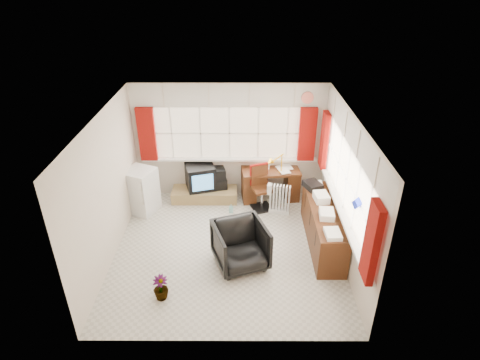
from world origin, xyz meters
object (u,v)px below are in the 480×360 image
at_px(desk_lamp, 282,159).
at_px(task_chair, 260,185).
at_px(office_chair, 241,246).
at_px(tv_bench, 205,195).
at_px(mini_fridge, 141,191).
at_px(radiator, 280,202).
at_px(crt_tv, 200,177).
at_px(credenza, 323,225).
at_px(desk, 270,182).

distance_m(desk_lamp, task_chair, 0.70).
xyz_separation_m(desk_lamp, office_chair, (-0.85, -2.07, -0.62)).
height_order(tv_bench, mini_fridge, mini_fridge).
bearing_deg(desk_lamp, mini_fridge, -172.37).
relative_size(radiator, crt_tv, 0.89).
bearing_deg(radiator, credenza, -55.84).
relative_size(desk, office_chair, 1.49).
height_order(task_chair, office_chair, task_chair).
distance_m(desk, tv_bench, 1.45).
distance_m(desk, crt_tv, 1.51).
relative_size(crt_tv, mini_fridge, 0.76).
bearing_deg(desk, radiator, -74.19).
relative_size(task_chair, crt_tv, 1.34).
distance_m(desk_lamp, mini_fridge, 2.96).
xyz_separation_m(desk, desk_lamp, (0.21, -0.12, 0.62)).
bearing_deg(radiator, task_chair, 147.94).
distance_m(office_chair, credenza, 1.61).
bearing_deg(desk, office_chair, -106.19).
relative_size(office_chair, mini_fridge, 0.91).
relative_size(credenza, tv_bench, 1.43).
xyz_separation_m(tv_bench, crt_tv, (-0.08, 0.09, 0.39)).
distance_m(task_chair, tv_bench, 1.28).
relative_size(desk_lamp, task_chair, 0.47).
xyz_separation_m(credenza, crt_tv, (-2.36, 1.61, 0.12)).
bearing_deg(task_chair, radiator, -32.06).
xyz_separation_m(office_chair, crt_tv, (-0.87, 2.20, 0.13)).
distance_m(desk, task_chair, 0.42).
xyz_separation_m(desk, crt_tv, (-1.51, 0.01, 0.13)).
distance_m(desk, radiator, 0.62).
bearing_deg(crt_tv, credenza, -34.23).
height_order(desk_lamp, task_chair, desk_lamp).
height_order(desk, desk_lamp, desk_lamp).
relative_size(desk, tv_bench, 0.91).
distance_m(desk_lamp, office_chair, 2.32).
bearing_deg(crt_tv, desk_lamp, -4.42).
bearing_deg(office_chair, mini_fridge, 121.01).
relative_size(desk_lamp, credenza, 0.22).
xyz_separation_m(desk_lamp, credenza, (0.65, -1.48, -0.62)).
height_order(task_chair, radiator, task_chair).
bearing_deg(tv_bench, credenza, -33.70).
bearing_deg(desk_lamp, task_chair, -154.70).
relative_size(desk_lamp, mini_fridge, 0.47).
bearing_deg(radiator, tv_bench, 162.53).
xyz_separation_m(desk_lamp, task_chair, (-0.44, -0.21, -0.50)).
height_order(desk_lamp, radiator, desk_lamp).
relative_size(tv_bench, crt_tv, 1.97).
xyz_separation_m(crt_tv, mini_fridge, (-1.17, -0.52, -0.05)).
xyz_separation_m(desk_lamp, radiator, (-0.04, -0.45, -0.75)).
distance_m(desk, mini_fridge, 2.72).
relative_size(task_chair, credenza, 0.48).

